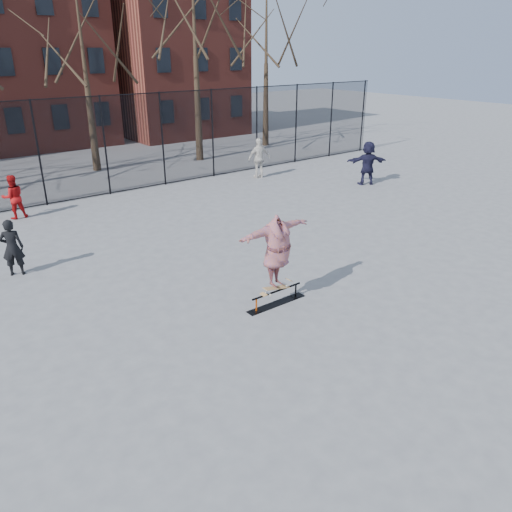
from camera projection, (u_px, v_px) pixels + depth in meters
ground at (295, 332)px, 10.86m from camera, size 100.00×100.00×0.00m
skate_rail at (277, 299)px, 11.97m from camera, size 1.66×0.25×0.36m
skateboard at (276, 289)px, 11.86m from camera, size 0.78×0.19×0.09m
skater at (277, 253)px, 11.51m from camera, size 2.19×0.79×1.74m
bystander_black at (12, 248)px, 13.29m from camera, size 0.67×0.57×1.57m
bystander_red at (13, 197)px, 17.76m from camera, size 0.77×0.60×1.58m
bystander_white at (259, 158)px, 23.33m from camera, size 1.16×0.69×1.84m
bystander_navy at (368, 163)px, 22.17m from camera, size 1.83×1.39×1.93m
fence at (75, 148)px, 19.55m from camera, size 34.03×0.07×4.00m
tree_row at (16, 4)px, 20.40m from camera, size 33.66×7.46×10.67m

